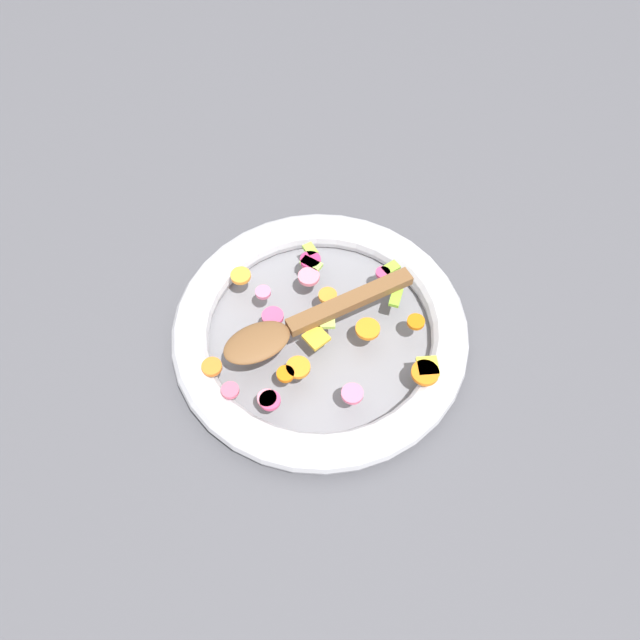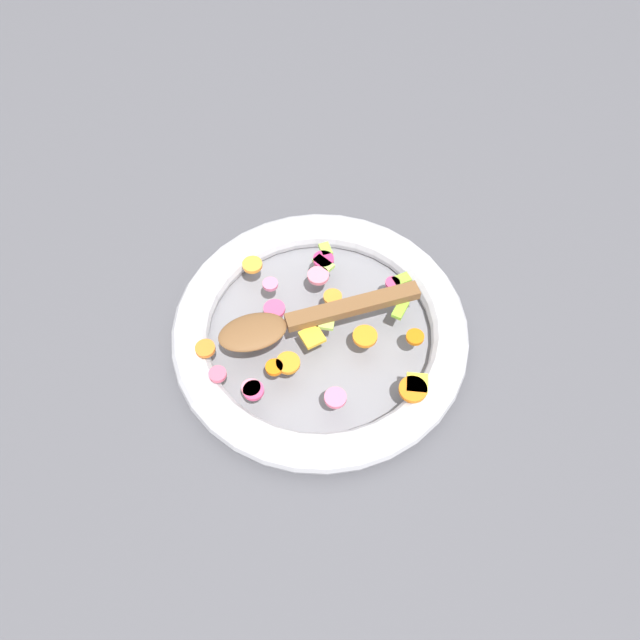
{
  "view_description": "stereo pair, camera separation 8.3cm",
  "coord_description": "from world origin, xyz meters",
  "views": [
    {
      "loc": [
        0.44,
        -0.01,
        0.75
      ],
      "look_at": [
        0.0,
        0.0,
        0.05
      ],
      "focal_mm": 35.0,
      "sensor_mm": 36.0,
      "label": 1
    },
    {
      "loc": [
        0.44,
        0.07,
        0.75
      ],
      "look_at": [
        0.0,
        0.0,
        0.05
      ],
      "focal_mm": 35.0,
      "sensor_mm": 36.0,
      "label": 2
    }
  ],
  "objects": [
    {
      "name": "wooden_spoon",
      "position": [
        0.01,
        -0.03,
        0.06
      ],
      "size": [
        0.15,
        0.26,
        0.01
      ],
      "color": "brown",
      "rests_on": "chopped_vegetables"
    },
    {
      "name": "chopped_vegetables",
      "position": [
        0.02,
        -0.0,
        0.05
      ],
      "size": [
        0.26,
        0.31,
        0.01
      ],
      "color": "orange",
      "rests_on": "skillet"
    },
    {
      "name": "skillet",
      "position": [
        0.0,
        0.0,
        0.02
      ],
      "size": [
        0.4,
        0.4,
        0.05
      ],
      "color": "slate",
      "rests_on": "ground_plane"
    },
    {
      "name": "ground_plane",
      "position": [
        0.0,
        0.0,
        0.0
      ],
      "size": [
        4.0,
        4.0,
        0.0
      ],
      "primitive_type": "plane",
      "color": "#4C4C51"
    }
  ]
}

